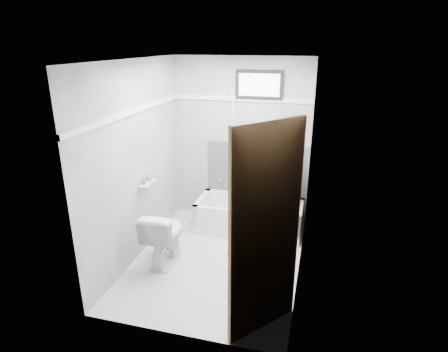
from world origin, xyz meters
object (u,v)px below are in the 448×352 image
(office_chair, at_px, (276,189))
(toilet, at_px, (164,236))
(bathtub, at_px, (249,216))
(door, at_px, (291,255))
(soap_bottle_b, at_px, (149,177))
(soap_bottle_a, at_px, (144,180))

(office_chair, bearing_deg, toilet, -136.31)
(bathtub, relative_size, door, 0.75)
(toilet, height_order, soap_bottle_b, soap_bottle_b)
(toilet, relative_size, door, 0.35)
(office_chair, relative_size, toilet, 1.49)
(door, relative_size, soap_bottle_b, 19.87)
(soap_bottle_b, bearing_deg, bathtub, 33.09)
(office_chair, distance_m, soap_bottle_b, 1.75)
(office_chair, relative_size, soap_bottle_a, 10.56)
(toilet, height_order, door, door)
(toilet, bearing_deg, office_chair, -138.27)
(bathtub, distance_m, soap_bottle_b, 1.57)
(office_chair, xyz_separation_m, door, (0.40, -2.26, 0.36))
(office_chair, xyz_separation_m, toilet, (-1.20, -1.14, -0.30))
(office_chair, height_order, soap_bottle_b, office_chair)
(office_chair, distance_m, soap_bottle_a, 1.82)
(office_chair, xyz_separation_m, soap_bottle_b, (-1.52, -0.80, 0.32))
(bathtub, relative_size, soap_bottle_b, 14.91)
(door, bearing_deg, bathtub, 109.06)
(toilet, distance_m, door, 2.06)
(bathtub, height_order, soap_bottle_b, soap_bottle_b)
(office_chair, distance_m, door, 2.32)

